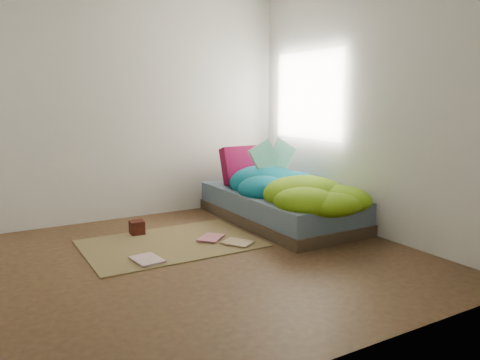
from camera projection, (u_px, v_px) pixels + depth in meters
name	position (u px, v px, depth m)	size (l,w,h in m)	color
ground	(211.00, 258.00, 4.06)	(3.50, 3.50, 0.00)	#412719
room_walls	(210.00, 67.00, 3.79)	(3.54, 3.54, 2.62)	silver
bed	(279.00, 207.00, 5.25)	(1.00, 2.00, 0.34)	#392F1F
duvet	(291.00, 180.00, 5.00)	(0.96, 1.84, 0.34)	#085E7E
rug	(171.00, 243.00, 4.45)	(1.60, 1.10, 0.01)	brown
pillow_floral	(256.00, 175.00, 5.91)	(0.65, 0.40, 0.14)	beige
pillow_magenta	(240.00, 165.00, 5.66)	(0.45, 0.14, 0.45)	#430428
open_book	(273.00, 147.00, 5.30)	(0.48, 0.10, 0.29)	green
wooden_box	(137.00, 227.00, 4.74)	(0.14, 0.14, 0.14)	#390F0D
floor_book_a	(136.00, 263.00, 3.89)	(0.21, 0.29, 0.02)	silver
floor_book_b	(201.00, 237.00, 4.59)	(0.21, 0.28, 0.03)	#C9747C
floor_book_c	(232.00, 246.00, 4.34)	(0.20, 0.27, 0.02)	tan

